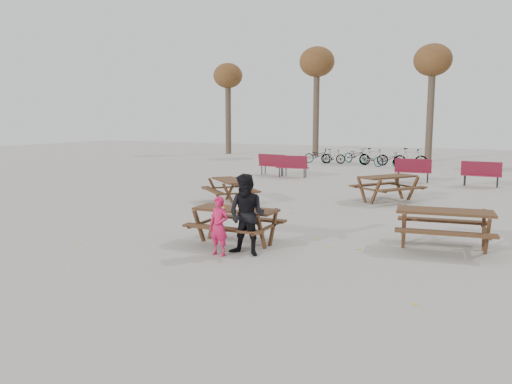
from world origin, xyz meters
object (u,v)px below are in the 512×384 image
at_px(main_picnic_table, 236,217).
at_px(food_tray, 239,208).
at_px(soda_bottle, 224,205).
at_px(adult, 247,215).
at_px(picnic_table_north, 230,191).
at_px(picnic_table_far, 388,189).
at_px(child, 219,226).
at_px(picnic_table_east, 444,230).

height_order(main_picnic_table, food_tray, food_tray).
bearing_deg(main_picnic_table, soda_bottle, -159.30).
relative_size(adult, picnic_table_north, 0.91).
bearing_deg(food_tray, picnic_table_far, 76.53).
height_order(child, picnic_table_east, child).
bearing_deg(adult, child, -152.79).
bearing_deg(picnic_table_north, child, -21.15).
bearing_deg(food_tray, soda_bottle, -176.00).
xyz_separation_m(main_picnic_table, picnic_table_far, (1.84, 7.14, -0.16)).
bearing_deg(picnic_table_east, main_picnic_table, -167.61).
xyz_separation_m(main_picnic_table, child, (0.14, -0.98, 0.00)).
relative_size(food_tray, picnic_table_east, 0.09).
distance_m(main_picnic_table, child, 0.99).
height_order(picnic_table_east, picnic_table_far, picnic_table_far).
relative_size(main_picnic_table, soda_bottle, 10.59).
bearing_deg(child, adult, 32.14).
relative_size(picnic_table_east, picnic_table_far, 0.97).
xyz_separation_m(picnic_table_east, picnic_table_north, (-6.76, 3.11, -0.03)).
bearing_deg(soda_bottle, picnic_table_east, 19.74).
relative_size(soda_bottle, picnic_table_east, 0.09).
height_order(adult, picnic_table_east, adult).
xyz_separation_m(food_tray, soda_bottle, (-0.35, -0.02, 0.05)).
distance_m(picnic_table_east, picnic_table_far, 6.11).
height_order(main_picnic_table, child, child).
distance_m(food_tray, picnic_table_far, 7.42).
relative_size(food_tray, picnic_table_north, 0.10).
relative_size(soda_bottle, picnic_table_far, 0.09).
height_order(soda_bottle, picnic_table_far, soda_bottle).
bearing_deg(picnic_table_far, soda_bottle, -161.17).
distance_m(main_picnic_table, soda_bottle, 0.37).
height_order(soda_bottle, picnic_table_east, soda_bottle).
distance_m(food_tray, soda_bottle, 0.36).
bearing_deg(child, food_tray, 97.52).
relative_size(main_picnic_table, food_tray, 10.00).
bearing_deg(adult, picnic_table_north, 122.21).
relative_size(adult, picnic_table_far, 0.83).
bearing_deg(picnic_table_north, soda_bottle, -20.58).
bearing_deg(picnic_table_east, picnic_table_north, 147.97).
bearing_deg(food_tray, child, -87.86).
xyz_separation_m(food_tray, picnic_table_north, (-2.76, 4.65, -0.41)).
bearing_deg(picnic_table_north, adult, -16.07).
xyz_separation_m(main_picnic_table, adult, (0.64, -0.73, 0.22)).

